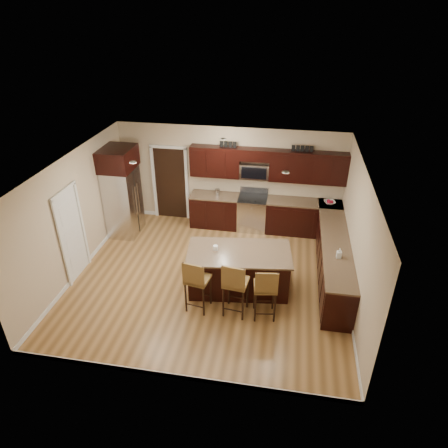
% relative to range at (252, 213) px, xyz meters
% --- Properties ---
extents(floor, '(6.00, 6.00, 0.00)m').
position_rel_range_xyz_m(floor, '(-0.68, -2.45, -0.47)').
color(floor, '#9B6F3D').
rests_on(floor, ground).
extents(ceiling, '(6.00, 6.00, 0.00)m').
position_rel_range_xyz_m(ceiling, '(-0.68, -2.45, 2.23)').
color(ceiling, silver).
rests_on(ceiling, wall_back).
extents(wall_back, '(6.00, 0.00, 6.00)m').
position_rel_range_xyz_m(wall_back, '(-0.68, 0.30, 0.88)').
color(wall_back, '#C6B08F').
rests_on(wall_back, floor).
extents(wall_left, '(0.00, 5.50, 5.50)m').
position_rel_range_xyz_m(wall_left, '(-3.68, -2.45, 0.88)').
color(wall_left, '#C6B08F').
rests_on(wall_left, floor).
extents(wall_right, '(0.00, 5.50, 5.50)m').
position_rel_range_xyz_m(wall_right, '(2.32, -2.45, 0.88)').
color(wall_right, '#C6B08F').
rests_on(wall_right, floor).
extents(base_cabinets, '(4.02, 3.96, 0.92)m').
position_rel_range_xyz_m(base_cabinets, '(1.22, -1.01, -0.01)').
color(base_cabinets, black).
rests_on(base_cabinets, floor).
extents(upper_cabinets, '(4.00, 0.33, 0.80)m').
position_rel_range_xyz_m(upper_cabinets, '(0.36, 0.13, 1.37)').
color(upper_cabinets, black).
rests_on(upper_cabinets, wall_back).
extents(range, '(0.76, 0.64, 1.11)m').
position_rel_range_xyz_m(range, '(0.00, 0.00, 0.00)').
color(range, silver).
rests_on(range, floor).
extents(microwave, '(0.76, 0.31, 0.40)m').
position_rel_range_xyz_m(microwave, '(0.00, 0.15, 1.15)').
color(microwave, silver).
rests_on(microwave, upper_cabinets).
extents(doorway, '(0.85, 0.03, 2.06)m').
position_rel_range_xyz_m(doorway, '(-2.33, 0.28, 0.56)').
color(doorway, black).
rests_on(doorway, floor).
extents(pantry_door, '(0.03, 0.80, 2.04)m').
position_rel_range_xyz_m(pantry_door, '(-3.66, -2.75, 0.55)').
color(pantry_door, white).
rests_on(pantry_door, floor).
extents(letter_decor, '(2.20, 0.03, 0.15)m').
position_rel_range_xyz_m(letter_decor, '(0.22, 0.13, 1.82)').
color(letter_decor, black).
rests_on(letter_decor, upper_cabinets).
extents(island, '(2.28, 1.38, 0.92)m').
position_rel_range_xyz_m(island, '(0.00, -2.63, -0.04)').
color(island, black).
rests_on(island, floor).
extents(stool_left, '(0.51, 0.51, 1.18)m').
position_rel_range_xyz_m(stool_left, '(-0.72, -3.48, 0.27)').
color(stool_left, olive).
rests_on(stool_left, floor).
extents(stool_mid, '(0.50, 0.50, 1.22)m').
position_rel_range_xyz_m(stool_mid, '(0.04, -3.48, 0.29)').
color(stool_mid, olive).
rests_on(stool_mid, floor).
extents(stool_right, '(0.49, 0.49, 1.17)m').
position_rel_range_xyz_m(stool_right, '(0.63, -3.48, 0.25)').
color(stool_right, olive).
rests_on(stool_right, floor).
extents(refrigerator, '(0.79, 0.97, 2.35)m').
position_rel_range_xyz_m(refrigerator, '(-3.30, -0.78, 0.73)').
color(refrigerator, silver).
rests_on(refrigerator, floor).
extents(floor_mat, '(1.09, 0.89, 0.01)m').
position_rel_range_xyz_m(floor_mat, '(0.09, -0.91, -0.47)').
color(floor_mat, '#806244').
rests_on(floor_mat, floor).
extents(fruit_bowl, '(0.35, 0.35, 0.07)m').
position_rel_range_xyz_m(fruit_bowl, '(1.97, -0.00, 0.48)').
color(fruit_bowl, silver).
rests_on(fruit_bowl, base_cabinets).
extents(soap_bottle, '(0.10, 0.10, 0.21)m').
position_rel_range_xyz_m(soap_bottle, '(2.02, -2.48, 0.55)').
color(soap_bottle, '#B2B2B2').
rests_on(soap_bottle, base_cabinets).
extents(canister_tall, '(0.12, 0.12, 0.18)m').
position_rel_range_xyz_m(canister_tall, '(-0.96, -0.00, 0.54)').
color(canister_tall, silver).
rests_on(canister_tall, base_cabinets).
extents(canister_short, '(0.11, 0.11, 0.17)m').
position_rel_range_xyz_m(canister_short, '(-0.94, -0.00, 0.53)').
color(canister_short, silver).
rests_on(canister_short, base_cabinets).
extents(island_jar, '(0.10, 0.10, 0.10)m').
position_rel_range_xyz_m(island_jar, '(-0.50, -2.63, 0.50)').
color(island_jar, white).
rests_on(island_jar, island).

